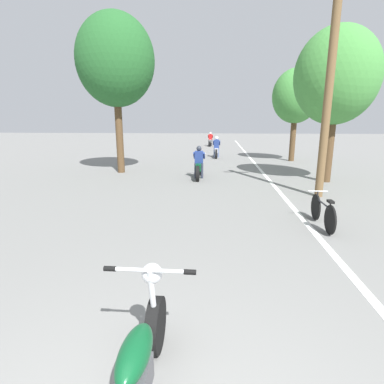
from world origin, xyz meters
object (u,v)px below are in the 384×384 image
roadside_tree_left (115,61)px  bicycle_parked (323,212)px  roadside_tree_right_far (296,96)px  motorcycle_rider_mid (216,149)px  motorcycle_rider_far (210,141)px  motorcycle_foreground (138,367)px  motorcycle_rider_lead (199,166)px  roadside_tree_right_near (337,77)px  utility_pole (329,88)px

roadside_tree_left → bicycle_parked: size_ratio=4.32×
roadside_tree_right_far → motorcycle_rider_mid: roadside_tree_right_far is taller
motorcycle_rider_far → motorcycle_rider_mid: bearing=-86.0°
roadside_tree_left → motorcycle_foreground: roadside_tree_left is taller
roadside_tree_right_far → roadside_tree_left: 10.16m
roadside_tree_right_far → roadside_tree_left: size_ratio=0.78×
motorcycle_foreground → motorcycle_rider_mid: size_ratio=1.01×
motorcycle_rider_lead → bicycle_parked: motorcycle_rider_lead is taller
roadside_tree_left → roadside_tree_right_near: bearing=-9.7°
motorcycle_rider_mid → bicycle_parked: 13.37m
roadside_tree_right_near → motorcycle_foreground: size_ratio=2.79×
motorcycle_rider_lead → motorcycle_rider_far: (0.01, 16.91, -0.01)m
motorcycle_foreground → motorcycle_rider_far: size_ratio=0.95×
motorcycle_foreground → motorcycle_rider_far: 27.23m
roadside_tree_left → motorcycle_rider_mid: size_ratio=3.38×
motorcycle_rider_lead → motorcycle_rider_far: size_ratio=0.95×
motorcycle_foreground → motorcycle_rider_far: bearing=90.4°
motorcycle_rider_lead → bicycle_parked: (3.12, -5.67, -0.17)m
roadside_tree_right_far → roadside_tree_left: roadside_tree_left is taller
roadside_tree_right_far → motorcycle_foreground: roadside_tree_right_far is taller
roadside_tree_left → bicycle_parked: (6.80, -6.79, -4.47)m
motorcycle_foreground → motorcycle_rider_far: motorcycle_rider_far is taller
utility_pole → motorcycle_rider_mid: utility_pole is taller
roadside_tree_right_far → roadside_tree_right_near: bearing=-91.3°
roadside_tree_right_near → motorcycle_foreground: 11.60m
utility_pole → roadside_tree_left: bearing=152.7°
motorcycle_foreground → motorcycle_rider_mid: bearing=88.5°
roadside_tree_right_near → roadside_tree_left: (-8.67, 1.48, 0.94)m
utility_pole → roadside_tree_left: size_ratio=0.93×
utility_pole → roadside_tree_right_far: size_ratio=1.20×
roadside_tree_right_near → roadside_tree_right_far: size_ratio=1.07×
motorcycle_rider_mid → motorcycle_rider_far: size_ratio=0.94×
roadside_tree_right_far → motorcycle_rider_lead: (-5.14, -6.04, -3.18)m
utility_pole → bicycle_parked: utility_pole is taller
roadside_tree_right_near → bicycle_parked: 6.65m
roadside_tree_right_far → motorcycle_rider_lead: roadside_tree_right_far is taller
roadside_tree_left → bicycle_parked: bearing=-45.0°
roadside_tree_right_far → motorcycle_foreground: (-4.95, -16.37, -3.28)m
motorcycle_rider_mid → motorcycle_foreground: bearing=-91.5°
roadside_tree_right_near → roadside_tree_right_far: bearing=88.7°
motorcycle_foreground → roadside_tree_left: bearing=108.6°
motorcycle_foreground → bicycle_parked: motorcycle_foreground is taller
motorcycle_rider_lead → motorcycle_rider_far: motorcycle_rider_lead is taller
utility_pole → motorcycle_rider_lead: bearing=144.6°
bicycle_parked → motorcycle_rider_lead: bearing=118.9°
roadside_tree_right_near → motorcycle_rider_lead: (-5.00, 0.35, -3.37)m
roadside_tree_left → roadside_tree_right_far: bearing=29.2°
motorcycle_foreground → roadside_tree_right_far: bearing=73.2°
roadside_tree_right_far → bicycle_parked: 12.35m
motorcycle_rider_lead → roadside_tree_right_near: bearing=-4.0°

